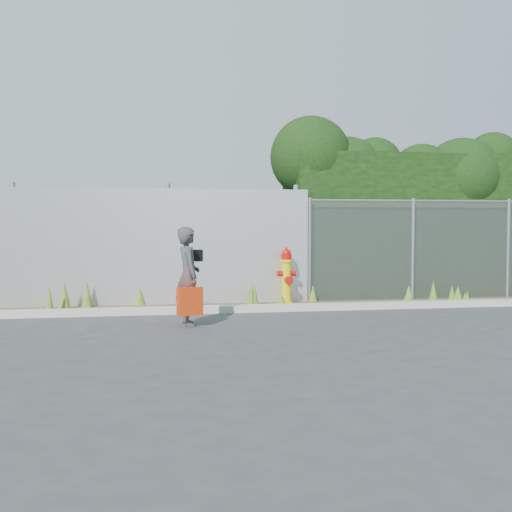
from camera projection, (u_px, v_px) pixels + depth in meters
name	position (u px, v px, depth m)	size (l,w,h in m)	color
ground	(292.00, 328.00, 9.48)	(80.00, 80.00, 0.00)	#353638
curb	(269.00, 308.00, 11.25)	(16.00, 0.22, 0.12)	#ABA79A
weed_strip	(264.00, 300.00, 11.91)	(16.00, 1.32, 0.55)	#4E3D2C
corrugated_fence	(84.00, 247.00, 11.82)	(8.50, 0.21, 2.30)	#BABDC2
chainlink_fence	(461.00, 248.00, 13.12)	(6.50, 0.07, 2.05)	gray
hedge	(444.00, 201.00, 14.05)	(7.73, 1.99, 3.79)	black
fire_hydrant	(286.00, 277.00, 12.12)	(0.37, 0.33, 1.09)	yellow
woman	(188.00, 276.00, 9.72)	(0.55, 0.36, 1.50)	#0E595A
red_tote_bag	(190.00, 301.00, 9.50)	(0.37, 0.14, 0.49)	#B3230A
black_shoulder_bag	(195.00, 256.00, 9.86)	(0.24, 0.10, 0.18)	black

